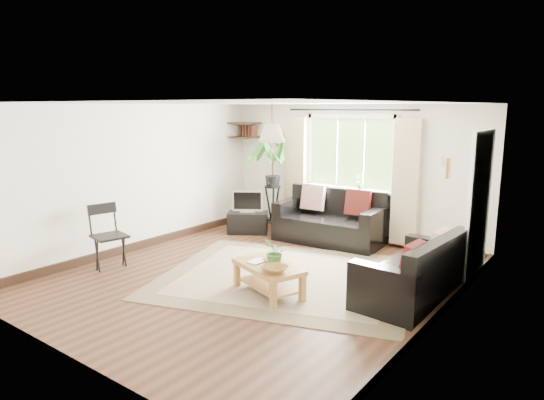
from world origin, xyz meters
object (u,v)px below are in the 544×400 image
Objects in this scene: tv_stand at (248,222)px; palm_stand at (273,182)px; sofa_right at (412,269)px; coffee_table at (268,279)px; folding_chair at (110,237)px; sofa_back at (330,218)px.

palm_stand is at bearing 30.40° from tv_stand.
sofa_right is 1.72× the size of coffee_table.
tv_stand is at bearing 134.43° from coffee_table.
palm_stand is at bearing 125.76° from coffee_table.
coffee_table is 1.02× the size of folding_chair.
coffee_table is 2.55m from folding_chair.
tv_stand is 0.40× the size of palm_stand.
coffee_table is 0.52× the size of palm_stand.
coffee_table is at bearing -80.62° from sofa_back.
palm_stand is 1.97× the size of folding_chair.
sofa_right is 1.76× the size of folding_chair.
sofa_back is 2.69m from sofa_right.
sofa_right reaches higher than tv_stand.
coffee_table is (-1.51, -0.93, -0.19)m from sofa_right.
palm_stand is at bearing 171.82° from sofa_back.
palm_stand is at bearing -113.24° from sofa_right.
coffee_table is at bearing -78.66° from tv_stand.
palm_stand reaches higher than sofa_back.
folding_chair is at bearing -129.13° from tv_stand.
folding_chair is (-0.53, -3.28, -0.46)m from palm_stand.
sofa_right is at bearing -27.00° from palm_stand.
sofa_back is at bearing 103.12° from coffee_table.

